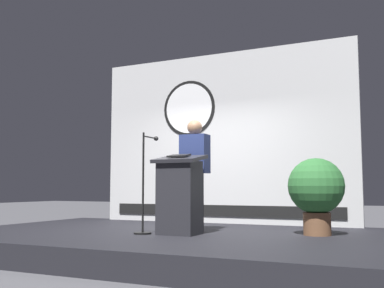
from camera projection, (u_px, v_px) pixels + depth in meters
ground_plane at (174, 254)px, 6.50m from camera, size 40.00×40.00×0.00m
stage_platform at (174, 243)px, 6.52m from camera, size 6.40×4.00×0.30m
banner_display at (221, 137)px, 8.35m from camera, size 4.76×0.12×3.08m
podium at (179, 195)px, 6.24m from camera, size 0.64×0.50×1.09m
speaker_person at (195, 174)px, 6.69m from camera, size 0.40×0.26×1.62m
microphone_stand at (145, 198)px, 6.34m from camera, size 0.24×0.51×1.39m
potted_plant at (316, 189)px, 6.14m from camera, size 0.75×0.75×1.02m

